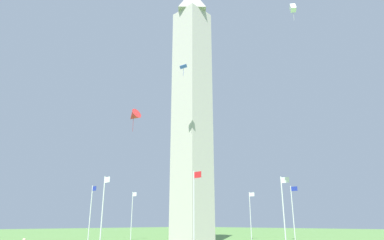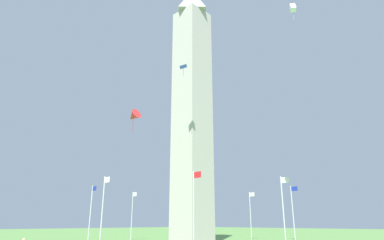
{
  "view_description": "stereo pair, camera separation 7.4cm",
  "coord_description": "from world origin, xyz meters",
  "views": [
    {
      "loc": [
        34.42,
        -35.35,
        2.87
      ],
      "look_at": [
        0.0,
        0.0,
        18.27
      ],
      "focal_mm": 30.72,
      "sensor_mm": 36.0,
      "label": 1
    },
    {
      "loc": [
        34.47,
        -35.3,
        2.87
      ],
      "look_at": [
        0.0,
        0.0,
        18.27
      ],
      "focal_mm": 30.72,
      "sensor_mm": 36.0,
      "label": 2
    }
  ],
  "objects": [
    {
      "name": "flagpole_w",
      "position": [
        0.06,
        -14.68,
        4.41
      ],
      "size": [
        1.12,
        0.14,
        8.05
      ],
      "color": "silver",
      "rests_on": "ground"
    },
    {
      "name": "kite_white_box",
      "position": [
        17.9,
        1.07,
        30.4
      ],
      "size": [
        1.27,
        1.36,
        2.62
      ],
      "color": "white"
    },
    {
      "name": "flagpole_n",
      "position": [
        14.74,
        0.0,
        4.41
      ],
      "size": [
        1.12,
        0.14,
        8.05
      ],
      "color": "silver",
      "rests_on": "ground"
    },
    {
      "name": "flagpole_se",
      "position": [
        -10.32,
        10.38,
        4.41
      ],
      "size": [
        1.12,
        0.14,
        8.05
      ],
      "color": "silver",
      "rests_on": "ground"
    },
    {
      "name": "kite_red_delta",
      "position": [
        2.39,
        -12.81,
        15.37
      ],
      "size": [
        1.89,
        1.58,
        2.85
      ],
      "color": "red"
    },
    {
      "name": "obelisk_monument",
      "position": [
        0.0,
        0.0,
        21.34
      ],
      "size": [
        4.69,
        4.69,
        42.68
      ],
      "color": "#B7B2A8",
      "rests_on": "ground"
    },
    {
      "name": "flagpole_nw",
      "position": [
        10.44,
        -10.38,
        4.41
      ],
      "size": [
        1.12,
        0.14,
        8.05
      ],
      "color": "silver",
      "rests_on": "ground"
    },
    {
      "name": "flagpole_sw",
      "position": [
        -10.32,
        -10.38,
        4.41
      ],
      "size": [
        1.12,
        0.14,
        8.05
      ],
      "color": "silver",
      "rests_on": "ground"
    },
    {
      "name": "flagpole_ne",
      "position": [
        10.44,
        10.38,
        4.41
      ],
      "size": [
        1.12,
        0.14,
        8.05
      ],
      "color": "silver",
      "rests_on": "ground"
    },
    {
      "name": "flagpole_s",
      "position": [
        -14.62,
        0.0,
        4.41
      ],
      "size": [
        1.12,
        0.14,
        8.05
      ],
      "color": "silver",
      "rests_on": "ground"
    },
    {
      "name": "flagpole_e",
      "position": [
        0.06,
        14.68,
        4.41
      ],
      "size": [
        1.12,
        0.14,
        8.05
      ],
      "color": "silver",
      "rests_on": "ground"
    },
    {
      "name": "kite_blue_diamond",
      "position": [
        5.35,
        -7.18,
        23.07
      ],
      "size": [
        1.34,
        1.35,
        1.5
      ],
      "color": "blue"
    }
  ]
}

